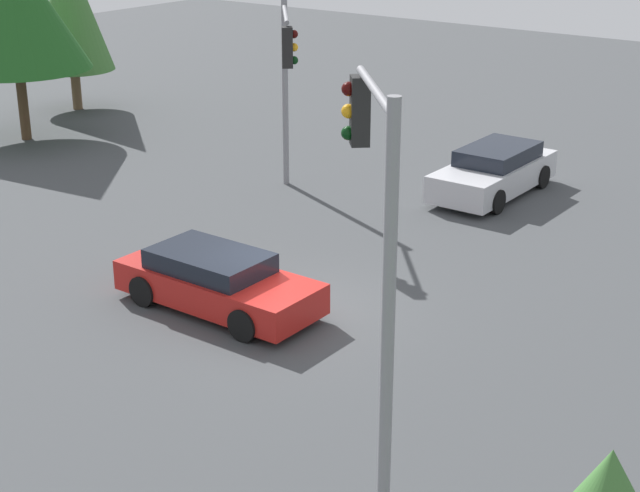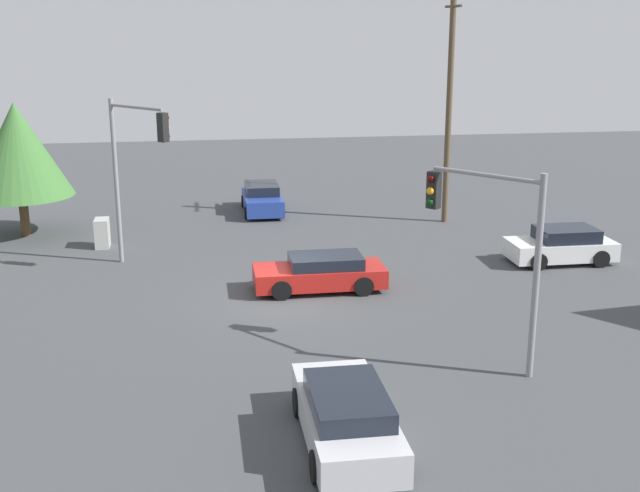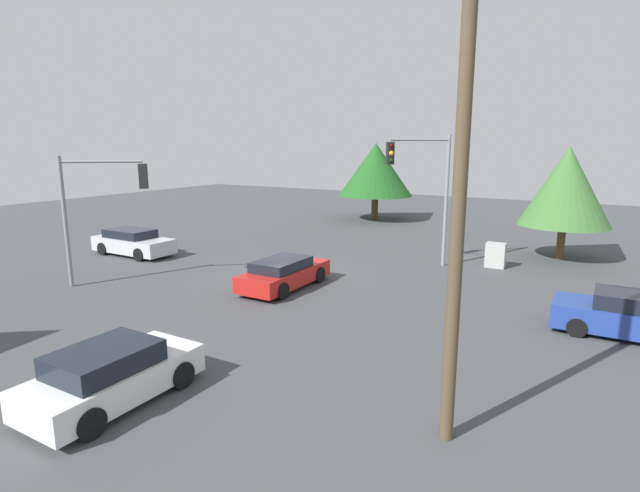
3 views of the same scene
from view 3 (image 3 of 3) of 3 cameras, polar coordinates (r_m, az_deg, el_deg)
ground_plane at (r=23.04m, az=-4.00°, el=-3.69°), size 80.00×80.00×0.00m
sedan_white at (r=13.18m, az=-22.71°, el=-13.45°), size 2.02×4.17×1.42m
sedan_blue at (r=18.84m, az=31.74°, el=-6.78°), size 4.27×1.95×1.44m
sedan_red at (r=21.38m, az=-4.14°, el=-3.13°), size 1.96×4.67×1.29m
sedan_silver at (r=29.52m, az=-20.59°, el=0.39°), size 4.80×2.01×1.43m
traffic_signal_main at (r=24.92m, az=11.88°, el=7.52°), size 2.52×2.32×6.50m
traffic_signal_cross at (r=23.20m, az=-23.96°, el=5.08°), size 2.84×2.44×5.59m
utility_pole_tall at (r=9.83m, az=15.96°, el=11.33°), size 2.20×0.28×11.58m
electrical_cabinet at (r=26.34m, az=19.43°, el=-1.00°), size 0.94×0.57×1.24m
tree_behind at (r=40.43m, az=6.37°, el=8.66°), size 5.89×5.89×6.13m
tree_corner at (r=29.14m, az=26.33°, el=6.11°), size 4.59×4.59×5.96m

